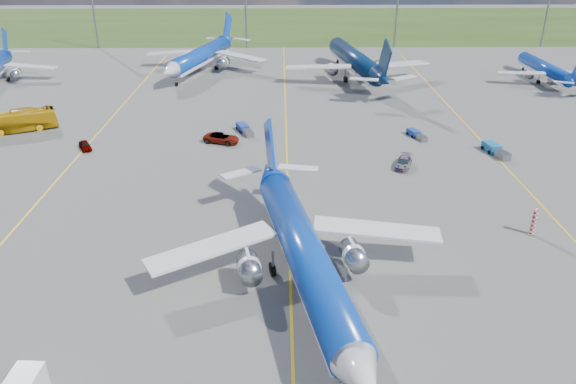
{
  "coord_description": "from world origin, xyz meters",
  "views": [
    {
      "loc": [
        -0.77,
        -44.06,
        29.95
      ],
      "look_at": [
        -0.09,
        10.43,
        4.0
      ],
      "focal_mm": 35.0,
      "sensor_mm": 36.0,
      "label": 1
    }
  ],
  "objects_px": {
    "bg_jet_n": "(354,78)",
    "baggage_tug_e": "(495,150)",
    "service_car_b": "(222,138)",
    "baggage_tug_c": "(245,129)",
    "baggage_tug_w": "(416,135)",
    "apron_bus": "(15,121)",
    "warning_post": "(534,222)",
    "service_car_c": "(404,163)",
    "main_airliner": "(304,286)",
    "service_car_a": "(85,145)",
    "bg_jet_nnw": "(202,72)",
    "bg_jet_ne": "(542,81)"
  },
  "relations": [
    {
      "from": "warning_post",
      "to": "bg_jet_ne",
      "type": "relative_size",
      "value": 0.1
    },
    {
      "from": "bg_jet_ne",
      "to": "bg_jet_n",
      "type": "bearing_deg",
      "value": -6.33
    },
    {
      "from": "warning_post",
      "to": "bg_jet_n",
      "type": "relative_size",
      "value": 0.07
    },
    {
      "from": "baggage_tug_e",
      "to": "service_car_c",
      "type": "bearing_deg",
      "value": -174.18
    },
    {
      "from": "warning_post",
      "to": "baggage_tug_c",
      "type": "bearing_deg",
      "value": 134.68
    },
    {
      "from": "bg_jet_nnw",
      "to": "bg_jet_ne",
      "type": "xyz_separation_m",
      "value": [
        73.43,
        -9.66,
        0.0
      ]
    },
    {
      "from": "baggage_tug_e",
      "to": "service_car_b",
      "type": "bearing_deg",
      "value": 160.05
    },
    {
      "from": "main_airliner",
      "to": "service_car_a",
      "type": "bearing_deg",
      "value": 120.15
    },
    {
      "from": "baggage_tug_e",
      "to": "warning_post",
      "type": "bearing_deg",
      "value": -112.7
    },
    {
      "from": "bg_jet_n",
      "to": "service_car_c",
      "type": "distance_m",
      "value": 49.53
    },
    {
      "from": "apron_bus",
      "to": "service_car_b",
      "type": "relative_size",
      "value": 2.31
    },
    {
      "from": "warning_post",
      "to": "service_car_c",
      "type": "bearing_deg",
      "value": 118.53
    },
    {
      "from": "warning_post",
      "to": "bg_jet_ne",
      "type": "bearing_deg",
      "value": 66.08
    },
    {
      "from": "bg_jet_ne",
      "to": "baggage_tug_e",
      "type": "relative_size",
      "value": 5.18
    },
    {
      "from": "main_airliner",
      "to": "service_car_c",
      "type": "relative_size",
      "value": 8.56
    },
    {
      "from": "bg_jet_n",
      "to": "baggage_tug_e",
      "type": "bearing_deg",
      "value": 99.66
    },
    {
      "from": "service_car_a",
      "to": "baggage_tug_w",
      "type": "relative_size",
      "value": 0.8
    },
    {
      "from": "bg_jet_n",
      "to": "service_car_a",
      "type": "distance_m",
      "value": 61.55
    },
    {
      "from": "baggage_tug_c",
      "to": "service_car_b",
      "type": "bearing_deg",
      "value": -147.23
    },
    {
      "from": "main_airliner",
      "to": "service_car_b",
      "type": "distance_m",
      "value": 39.4
    },
    {
      "from": "warning_post",
      "to": "baggage_tug_c",
      "type": "xyz_separation_m",
      "value": [
        -32.65,
        33.02,
        -0.97
      ]
    },
    {
      "from": "service_car_b",
      "to": "service_car_c",
      "type": "bearing_deg",
      "value": -91.51
    },
    {
      "from": "service_car_b",
      "to": "baggage_tug_w",
      "type": "height_order",
      "value": "service_car_b"
    },
    {
      "from": "apron_bus",
      "to": "baggage_tug_e",
      "type": "xyz_separation_m",
      "value": [
        73.31,
        -10.6,
        -1.16
      ]
    },
    {
      "from": "bg_jet_nnw",
      "to": "service_car_a",
      "type": "distance_m",
      "value": 49.88
    },
    {
      "from": "bg_jet_n",
      "to": "service_car_a",
      "type": "height_order",
      "value": "bg_jet_n"
    },
    {
      "from": "bg_jet_nnw",
      "to": "baggage_tug_e",
      "type": "bearing_deg",
      "value": -30.62
    },
    {
      "from": "bg_jet_ne",
      "to": "service_car_c",
      "type": "xyz_separation_m",
      "value": [
        -38.87,
        -46.29,
        0.67
      ]
    },
    {
      "from": "bg_jet_ne",
      "to": "baggage_tug_c",
      "type": "xyz_separation_m",
      "value": [
        -61.42,
        -31.84,
        0.53
      ]
    },
    {
      "from": "warning_post",
      "to": "apron_bus",
      "type": "bearing_deg",
      "value": 153.87
    },
    {
      "from": "service_car_c",
      "to": "baggage_tug_w",
      "type": "xyz_separation_m",
      "value": [
        4.38,
        11.85,
        -0.22
      ]
    },
    {
      "from": "baggage_tug_c",
      "to": "baggage_tug_w",
      "type": "bearing_deg",
      "value": -27.53
    },
    {
      "from": "bg_jet_n",
      "to": "baggage_tug_c",
      "type": "relative_size",
      "value": 8.39
    },
    {
      "from": "bg_jet_nnw",
      "to": "bg_jet_n",
      "type": "distance_m",
      "value": 34.33
    },
    {
      "from": "bg_jet_nnw",
      "to": "bg_jet_n",
      "type": "bearing_deg",
      "value": 4.95
    },
    {
      "from": "baggage_tug_w",
      "to": "baggage_tug_c",
      "type": "relative_size",
      "value": 0.86
    },
    {
      "from": "service_car_a",
      "to": "service_car_b",
      "type": "height_order",
      "value": "service_car_b"
    },
    {
      "from": "apron_bus",
      "to": "baggage_tug_w",
      "type": "relative_size",
      "value": 2.8
    },
    {
      "from": "bg_jet_ne",
      "to": "baggage_tug_w",
      "type": "relative_size",
      "value": 6.66
    },
    {
      "from": "warning_post",
      "to": "service_car_b",
      "type": "relative_size",
      "value": 0.55
    },
    {
      "from": "baggage_tug_e",
      "to": "main_airliner",
      "type": "bearing_deg",
      "value": -144.15
    },
    {
      "from": "service_car_c",
      "to": "baggage_tug_w",
      "type": "relative_size",
      "value": 1.04
    },
    {
      "from": "warning_post",
      "to": "baggage_tug_w",
      "type": "height_order",
      "value": "warning_post"
    },
    {
      "from": "service_car_b",
      "to": "service_car_a",
      "type": "bearing_deg",
      "value": 116.8
    },
    {
      "from": "baggage_tug_w",
      "to": "baggage_tug_c",
      "type": "height_order",
      "value": "baggage_tug_c"
    },
    {
      "from": "bg_jet_n",
      "to": "baggage_tug_c",
      "type": "bearing_deg",
      "value": 49.28
    },
    {
      "from": "baggage_tug_w",
      "to": "service_car_c",
      "type": "bearing_deg",
      "value": -130.21
    },
    {
      "from": "bg_jet_n",
      "to": "service_car_b",
      "type": "relative_size",
      "value": 8.02
    },
    {
      "from": "bg_jet_ne",
      "to": "baggage_tug_c",
      "type": "bearing_deg",
      "value": 25.72
    },
    {
      "from": "apron_bus",
      "to": "baggage_tug_w",
      "type": "distance_m",
      "value": 63.57
    }
  ]
}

